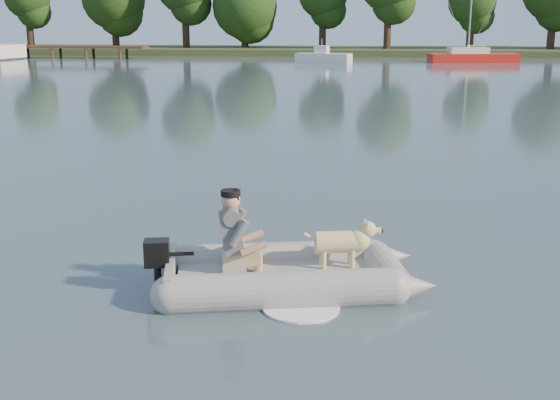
# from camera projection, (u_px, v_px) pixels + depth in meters

# --- Properties ---
(water) EXTENTS (160.00, 160.00, 0.00)m
(water) POSITION_uv_depth(u_px,v_px,m) (265.00, 307.00, 8.21)
(water) COLOR slate
(water) RESTS_ON ground
(shore_bank) EXTENTS (160.00, 12.00, 0.70)m
(shore_bank) POSITION_uv_depth(u_px,v_px,m) (347.00, 51.00, 67.83)
(shore_bank) COLOR #47512D
(shore_bank) RESTS_ON water
(dock) EXTENTS (18.00, 2.00, 1.04)m
(dock) POSITION_uv_depth(u_px,v_px,m) (45.00, 52.00, 60.85)
(dock) COLOR #4C331E
(dock) RESTS_ON water
(dinghy) EXTENTS (5.19, 4.19, 1.35)m
(dinghy) POSITION_uv_depth(u_px,v_px,m) (288.00, 243.00, 8.69)
(dinghy) COLOR gray
(dinghy) RESTS_ON water
(man) EXTENTS (0.81, 0.74, 1.05)m
(man) POSITION_uv_depth(u_px,v_px,m) (233.00, 230.00, 8.63)
(man) COLOR slate
(man) RESTS_ON dinghy
(dog) EXTENTS (0.95, 0.50, 0.60)m
(dog) POSITION_uv_depth(u_px,v_px,m) (337.00, 246.00, 8.82)
(dog) COLOR #CABA74
(dog) RESTS_ON dinghy
(outboard_motor) EXTENTS (0.45, 0.36, 0.76)m
(outboard_motor) POSITION_uv_depth(u_px,v_px,m) (157.00, 268.00, 8.61)
(outboard_motor) COLOR black
(outboard_motor) RESTS_ON dinghy
(motorboat) EXTENTS (4.73, 2.81, 1.88)m
(motorboat) POSITION_uv_depth(u_px,v_px,m) (324.00, 51.00, 54.97)
(motorboat) COLOR white
(motorboat) RESTS_ON water
(sailboat) EXTENTS (7.04, 2.99, 9.38)m
(sailboat) POSITION_uv_depth(u_px,v_px,m) (472.00, 57.00, 54.75)
(sailboat) COLOR #B51E14
(sailboat) RESTS_ON water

